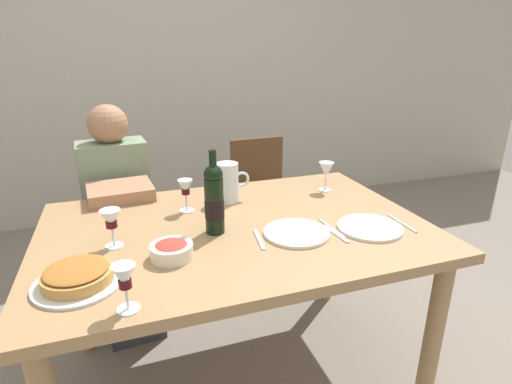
{
  "coord_description": "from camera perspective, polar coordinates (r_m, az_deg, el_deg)",
  "views": [
    {
      "loc": [
        -0.4,
        -1.4,
        1.43
      ],
      "look_at": [
        0.1,
        0.03,
        0.88
      ],
      "focal_mm": 28.11,
      "sensor_mm": 36.0,
      "label": 1
    }
  ],
  "objects": [
    {
      "name": "diner_left",
      "position": [
        2.19,
        -18.71,
        -2.91
      ],
      "size": [
        0.36,
        0.53,
        1.16
      ],
      "rotation": [
        0.0,
        0.0,
        3.23
      ],
      "color": "gray",
      "rests_on": "ground"
    },
    {
      "name": "wine_glass_spare",
      "position": [
        1.72,
        -10.0,
        0.41
      ],
      "size": [
        0.06,
        0.06,
        0.14
      ],
      "color": "silver",
      "rests_on": "dining_table"
    },
    {
      "name": "water_pitcher",
      "position": [
        1.82,
        -4.02,
        1.03
      ],
      "size": [
        0.15,
        0.1,
        0.18
      ],
      "color": "silver",
      "rests_on": "dining_table"
    },
    {
      "name": "chair_right",
      "position": [
        2.63,
        0.97,
        -0.74
      ],
      "size": [
        0.42,
        0.42,
        0.87
      ],
      "rotation": [
        0.0,
        0.0,
        3.19
      ],
      "color": "brown",
      "rests_on": "ground"
    },
    {
      "name": "fork_left_setting",
      "position": [
        1.48,
        0.44,
        -6.77
      ],
      "size": [
        0.03,
        0.16,
        0.0
      ],
      "primitive_type": "cube",
      "rotation": [
        0.0,
        0.0,
        1.44
      ],
      "color": "silver",
      "rests_on": "dining_table"
    },
    {
      "name": "chair_left",
      "position": [
        2.46,
        -18.92,
        -3.48
      ],
      "size": [
        0.43,
        0.43,
        0.87
      ],
      "rotation": [
        0.0,
        0.0,
        3.23
      ],
      "color": "brown",
      "rests_on": "ground"
    },
    {
      "name": "wine_glass_centre",
      "position": [
        1.98,
        9.95,
        3.03
      ],
      "size": [
        0.07,
        0.07,
        0.14
      ],
      "color": "silver",
      "rests_on": "dining_table"
    },
    {
      "name": "knife_left_setting",
      "position": [
        1.6,
        10.69,
        -5.07
      ],
      "size": [
        0.02,
        0.18,
        0.0
      ],
      "primitive_type": "cube",
      "rotation": [
        0.0,
        0.0,
        1.62
      ],
      "color": "silver",
      "rests_on": "dining_table"
    },
    {
      "name": "ground_plane",
      "position": [
        2.04,
        -2.45,
        -24.55
      ],
      "size": [
        8.0,
        8.0,
        0.0
      ],
      "primitive_type": "plane",
      "color": "slate"
    },
    {
      "name": "dining_table",
      "position": [
        1.64,
        -2.79,
        -7.69
      ],
      "size": [
        1.5,
        1.0,
        0.76
      ],
      "color": "#9E7A51",
      "rests_on": "ground"
    },
    {
      "name": "knife_right_setting",
      "position": [
        1.72,
        20.02,
        -4.18
      ],
      "size": [
        0.01,
        0.18,
        0.0
      ],
      "primitive_type": "cube",
      "rotation": [
        0.0,
        0.0,
        1.55
      ],
      "color": "silver",
      "rests_on": "dining_table"
    },
    {
      "name": "wine_glass_left_diner",
      "position": [
        1.48,
        -19.92,
        -3.87
      ],
      "size": [
        0.07,
        0.07,
        0.14
      ],
      "color": "silver",
      "rests_on": "dining_table"
    },
    {
      "name": "dinner_plate_left_setting",
      "position": [
        1.53,
        5.77,
        -5.79
      ],
      "size": [
        0.25,
        0.25,
        0.01
      ],
      "primitive_type": "cylinder",
      "color": "silver",
      "rests_on": "dining_table"
    },
    {
      "name": "dinner_plate_right_setting",
      "position": [
        1.63,
        15.88,
        -4.87
      ],
      "size": [
        0.25,
        0.25,
        0.01
      ],
      "primitive_type": "cylinder",
      "color": "white",
      "rests_on": "dining_table"
    },
    {
      "name": "baked_tart",
      "position": [
        1.33,
        -24.07,
        -10.9
      ],
      "size": [
        0.26,
        0.26,
        0.06
      ],
      "color": "silver",
      "rests_on": "dining_table"
    },
    {
      "name": "spoon_right_setting",
      "position": [
        1.55,
        11.27,
        -5.85
      ],
      "size": [
        0.03,
        0.16,
        0.0
      ],
      "primitive_type": "cube",
      "rotation": [
        0.0,
        0.0,
        1.67
      ],
      "color": "silver",
      "rests_on": "dining_table"
    },
    {
      "name": "wine_glass_right_diner",
      "position": [
        1.13,
        -18.19,
        -11.74
      ],
      "size": [
        0.06,
        0.06,
        0.14
      ],
      "color": "silver",
      "rests_on": "dining_table"
    },
    {
      "name": "back_wall",
      "position": [
        3.57,
        -13.32,
        19.04
      ],
      "size": [
        8.0,
        0.1,
        2.8
      ],
      "primitive_type": "cube",
      "color": "#B2ADA3",
      "rests_on": "ground"
    },
    {
      "name": "wine_bottle",
      "position": [
        1.5,
        -5.97,
        -1.02
      ],
      "size": [
        0.07,
        0.07,
        0.32
      ],
      "color": "black",
      "rests_on": "dining_table"
    },
    {
      "name": "salad_bowl",
      "position": [
        1.38,
        -11.93,
        -8.03
      ],
      "size": [
        0.14,
        0.14,
        0.06
      ],
      "color": "silver",
      "rests_on": "dining_table"
    }
  ]
}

